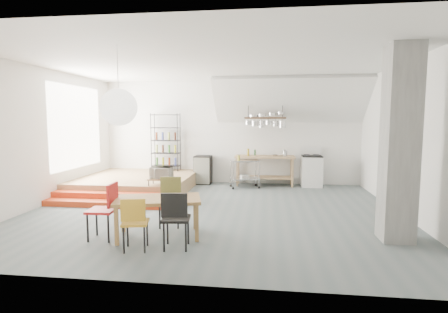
# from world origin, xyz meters

# --- Properties ---
(floor) EXTENTS (8.00, 8.00, 0.00)m
(floor) POSITION_xyz_m (0.00, 0.00, 0.00)
(floor) COLOR slate
(floor) RESTS_ON ground
(wall_back) EXTENTS (8.00, 0.04, 3.20)m
(wall_back) POSITION_xyz_m (0.00, 3.50, 1.60)
(wall_back) COLOR silver
(wall_back) RESTS_ON ground
(wall_left) EXTENTS (0.04, 7.00, 3.20)m
(wall_left) POSITION_xyz_m (-4.00, 0.00, 1.60)
(wall_left) COLOR silver
(wall_left) RESTS_ON ground
(wall_right) EXTENTS (0.04, 7.00, 3.20)m
(wall_right) POSITION_xyz_m (4.00, 0.00, 1.60)
(wall_right) COLOR silver
(wall_right) RESTS_ON ground
(ceiling) EXTENTS (8.00, 7.00, 0.02)m
(ceiling) POSITION_xyz_m (0.00, 0.00, 3.20)
(ceiling) COLOR white
(ceiling) RESTS_ON wall_back
(slope_ceiling) EXTENTS (4.40, 1.44, 1.32)m
(slope_ceiling) POSITION_xyz_m (1.80, 2.90, 2.55)
(slope_ceiling) COLOR white
(slope_ceiling) RESTS_ON wall_back
(window_pane) EXTENTS (0.02, 2.50, 2.20)m
(window_pane) POSITION_xyz_m (-3.98, 1.50, 1.80)
(window_pane) COLOR white
(window_pane) RESTS_ON wall_left
(platform) EXTENTS (3.00, 3.00, 0.40)m
(platform) POSITION_xyz_m (-2.50, 2.00, 0.20)
(platform) COLOR #9F7B4F
(platform) RESTS_ON ground
(step_lower) EXTENTS (3.00, 0.35, 0.13)m
(step_lower) POSITION_xyz_m (-2.50, 0.05, 0.07)
(step_lower) COLOR red
(step_lower) RESTS_ON ground
(step_upper) EXTENTS (3.00, 0.35, 0.27)m
(step_upper) POSITION_xyz_m (-2.50, 0.40, 0.13)
(step_upper) COLOR red
(step_upper) RESTS_ON ground
(concrete_column) EXTENTS (0.50, 0.50, 3.20)m
(concrete_column) POSITION_xyz_m (3.30, -1.50, 1.60)
(concrete_column) COLOR slate
(concrete_column) RESTS_ON ground
(kitchen_counter) EXTENTS (1.80, 0.60, 0.91)m
(kitchen_counter) POSITION_xyz_m (1.10, 3.15, 0.63)
(kitchen_counter) COLOR #9F7B4F
(kitchen_counter) RESTS_ON ground
(stove) EXTENTS (0.60, 0.60, 1.18)m
(stove) POSITION_xyz_m (2.50, 3.16, 0.48)
(stove) COLOR white
(stove) RESTS_ON ground
(pot_rack) EXTENTS (1.20, 0.50, 1.43)m
(pot_rack) POSITION_xyz_m (1.13, 2.92, 1.98)
(pot_rack) COLOR #392117
(pot_rack) RESTS_ON ceiling
(wire_shelving) EXTENTS (0.88, 0.38, 1.80)m
(wire_shelving) POSITION_xyz_m (-2.00, 3.20, 1.33)
(wire_shelving) COLOR black
(wire_shelving) RESTS_ON platform
(microwave_shelf) EXTENTS (0.60, 0.40, 0.16)m
(microwave_shelf) POSITION_xyz_m (-1.40, 0.75, 0.55)
(microwave_shelf) COLOR #9F7B4F
(microwave_shelf) RESTS_ON platform
(paper_lantern) EXTENTS (0.60, 0.60, 0.60)m
(paper_lantern) POSITION_xyz_m (-1.25, -1.97, 2.20)
(paper_lantern) COLOR white
(paper_lantern) RESTS_ON ceiling
(dining_table) EXTENTS (1.57, 1.12, 0.67)m
(dining_table) POSITION_xyz_m (-0.66, -1.82, 0.60)
(dining_table) COLOR olive
(dining_table) RESTS_ON ground
(chair_mustard) EXTENTS (0.45, 0.45, 0.84)m
(chair_mustard) POSITION_xyz_m (-0.81, -2.52, 0.50)
(chair_mustard) COLOR #B2821E
(chair_mustard) RESTS_ON ground
(chair_black) EXTENTS (0.46, 0.46, 0.91)m
(chair_black) POSITION_xyz_m (-0.21, -2.38, 0.54)
(chair_black) COLOR black
(chair_black) RESTS_ON ground
(chair_olive) EXTENTS (0.47, 0.47, 0.91)m
(chair_olive) POSITION_xyz_m (-0.64, -1.15, 0.54)
(chair_olive) COLOR olive
(chair_olive) RESTS_ON ground
(chair_red) EXTENTS (0.46, 0.46, 0.95)m
(chair_red) POSITION_xyz_m (-1.49, -2.04, 0.57)
(chair_red) COLOR red
(chair_red) RESTS_ON ground
(rolling_cart) EXTENTS (0.92, 0.67, 0.82)m
(rolling_cart) POSITION_xyz_m (0.52, 2.70, 0.53)
(rolling_cart) COLOR silver
(rolling_cart) RESTS_ON ground
(mini_fridge) EXTENTS (0.52, 0.52, 0.88)m
(mini_fridge) POSITION_xyz_m (-0.82, 3.20, 0.44)
(mini_fridge) COLOR black
(mini_fridge) RESTS_ON ground
(microwave) EXTENTS (0.52, 0.37, 0.28)m
(microwave) POSITION_xyz_m (-1.40, 0.75, 0.71)
(microwave) COLOR beige
(microwave) RESTS_ON microwave_shelf
(bowl) EXTENTS (0.21, 0.21, 0.05)m
(bowl) POSITION_xyz_m (1.42, 3.10, 0.93)
(bowl) COLOR silver
(bowl) RESTS_ON kitchen_counter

